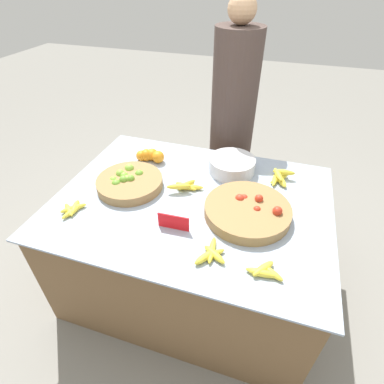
{
  "coord_description": "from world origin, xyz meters",
  "views": [
    {
      "loc": [
        0.4,
        -1.24,
        1.79
      ],
      "look_at": [
        0.0,
        0.0,
        0.78
      ],
      "focal_mm": 28.0,
      "sensor_mm": 36.0,
      "label": 1
    }
  ],
  "objects_px": {
    "tomato_basket": "(247,210)",
    "vendor_person": "(232,129)",
    "metal_bowl": "(232,165)",
    "price_sign": "(173,222)",
    "lime_bowl": "(129,182)"
  },
  "relations": [
    {
      "from": "metal_bowl",
      "to": "price_sign",
      "type": "xyz_separation_m",
      "value": [
        -0.17,
        -0.59,
        -0.0
      ]
    },
    {
      "from": "tomato_basket",
      "to": "price_sign",
      "type": "relative_size",
      "value": 2.82
    },
    {
      "from": "tomato_basket",
      "to": "vendor_person",
      "type": "relative_size",
      "value": 0.27
    },
    {
      "from": "lime_bowl",
      "to": "metal_bowl",
      "type": "distance_m",
      "value": 0.64
    },
    {
      "from": "metal_bowl",
      "to": "vendor_person",
      "type": "height_order",
      "value": "vendor_person"
    },
    {
      "from": "lime_bowl",
      "to": "tomato_basket",
      "type": "bearing_deg",
      "value": -3.19
    },
    {
      "from": "tomato_basket",
      "to": "vendor_person",
      "type": "height_order",
      "value": "vendor_person"
    },
    {
      "from": "tomato_basket",
      "to": "lime_bowl",
      "type": "bearing_deg",
      "value": 176.81
    },
    {
      "from": "tomato_basket",
      "to": "vendor_person",
      "type": "bearing_deg",
      "value": 106.74
    },
    {
      "from": "vendor_person",
      "to": "metal_bowl",
      "type": "bearing_deg",
      "value": -78.22
    },
    {
      "from": "metal_bowl",
      "to": "price_sign",
      "type": "height_order",
      "value": "metal_bowl"
    },
    {
      "from": "metal_bowl",
      "to": "vendor_person",
      "type": "distance_m",
      "value": 0.53
    },
    {
      "from": "tomato_basket",
      "to": "metal_bowl",
      "type": "height_order",
      "value": "tomato_basket"
    },
    {
      "from": "tomato_basket",
      "to": "metal_bowl",
      "type": "bearing_deg",
      "value": 113.18
    },
    {
      "from": "lime_bowl",
      "to": "vendor_person",
      "type": "distance_m",
      "value": 0.97
    }
  ]
}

